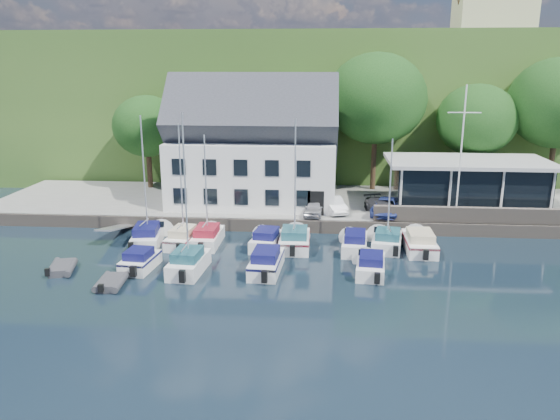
# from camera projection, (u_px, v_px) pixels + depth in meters

# --- Properties ---
(ground) EXTENTS (180.00, 180.00, 0.00)m
(ground) POSITION_uv_depth(u_px,v_px,m) (337.00, 289.00, 31.87)
(ground) COLOR black
(ground) RESTS_ON ground
(quay) EXTENTS (60.00, 13.00, 1.00)m
(quay) POSITION_uv_depth(u_px,v_px,m) (333.00, 206.00, 48.59)
(quay) COLOR gray
(quay) RESTS_ON ground
(quay_face) EXTENTS (60.00, 0.30, 1.00)m
(quay_face) POSITION_uv_depth(u_px,v_px,m) (334.00, 227.00, 42.33)
(quay_face) COLOR #685E53
(quay_face) RESTS_ON ground
(hillside) EXTENTS (160.00, 75.00, 16.00)m
(hillside) POSITION_uv_depth(u_px,v_px,m) (331.00, 94.00, 89.49)
(hillside) COLOR #30541F
(hillside) RESTS_ON ground
(field_patch) EXTENTS (50.00, 30.00, 0.30)m
(field_patch) POSITION_uv_depth(u_px,v_px,m) (378.00, 44.00, 94.47)
(field_patch) COLOR #616B35
(field_patch) RESTS_ON hillside
(farmhouse) EXTENTS (10.40, 7.00, 8.20)m
(farmhouse) POSITION_uv_depth(u_px,v_px,m) (494.00, 9.00, 75.02)
(farmhouse) COLOR beige
(farmhouse) RESTS_ON hillside
(harbor_building) EXTENTS (14.40, 8.20, 8.70)m
(harbor_building) POSITION_uv_depth(u_px,v_px,m) (253.00, 153.00, 46.91)
(harbor_building) COLOR silver
(harbor_building) RESTS_ON quay
(club_pavilion) EXTENTS (13.20, 7.20, 4.10)m
(club_pavilion) POSITION_uv_depth(u_px,v_px,m) (466.00, 184.00, 45.63)
(club_pavilion) COLOR black
(club_pavilion) RESTS_ON quay
(seawall) EXTENTS (18.00, 0.50, 1.20)m
(seawall) POSITION_uv_depth(u_px,v_px,m) (493.00, 215.00, 41.50)
(seawall) COLOR #685E53
(seawall) RESTS_ON quay
(gangway) EXTENTS (1.20, 6.00, 1.40)m
(gangway) POSITION_uv_depth(u_px,v_px,m) (119.00, 236.00, 41.81)
(gangway) COLOR silver
(gangway) RESTS_ON ground
(car_silver) EXTENTS (1.89, 3.66, 1.19)m
(car_silver) POSITION_uv_depth(u_px,v_px,m) (314.00, 208.00, 43.79)
(car_silver) COLOR #BABABF
(car_silver) RESTS_ON quay
(car_white) EXTENTS (2.46, 4.13, 1.28)m
(car_white) POSITION_uv_depth(u_px,v_px,m) (333.00, 204.00, 44.63)
(car_white) COLOR silver
(car_white) RESTS_ON quay
(car_dgrey) EXTENTS (2.96, 4.58, 1.24)m
(car_dgrey) POSITION_uv_depth(u_px,v_px,m) (382.00, 207.00, 44.01)
(car_dgrey) COLOR #313236
(car_dgrey) RESTS_ON quay
(car_blue) EXTENTS (2.44, 4.40, 1.42)m
(car_blue) POSITION_uv_depth(u_px,v_px,m) (386.00, 206.00, 43.81)
(car_blue) COLOR navy
(car_blue) RESTS_ON quay
(flagpole) EXTENTS (2.47, 0.20, 10.30)m
(flagpole) POSITION_uv_depth(u_px,v_px,m) (461.00, 154.00, 41.52)
(flagpole) COLOR silver
(flagpole) RESTS_ON quay
(tree_0) EXTENTS (6.54, 6.54, 8.94)m
(tree_0) POSITION_uv_depth(u_px,v_px,m) (148.00, 142.00, 52.69)
(tree_0) COLOR black
(tree_0) RESTS_ON quay
(tree_1) EXTENTS (7.81, 7.81, 10.68)m
(tree_1) POSITION_uv_depth(u_px,v_px,m) (202.00, 133.00, 52.50)
(tree_1) COLOR black
(tree_1) RESTS_ON quay
(tree_2) EXTENTS (7.98, 7.98, 10.90)m
(tree_2) POSITION_uv_depth(u_px,v_px,m) (295.00, 132.00, 52.13)
(tree_2) COLOR black
(tree_2) RESTS_ON quay
(tree_3) EXTENTS (9.42, 9.42, 12.88)m
(tree_3) POSITION_uv_depth(u_px,v_px,m) (375.00, 122.00, 51.43)
(tree_3) COLOR black
(tree_3) RESTS_ON quay
(tree_4) EXTENTS (7.36, 7.36, 10.06)m
(tree_4) POSITION_uv_depth(u_px,v_px,m) (475.00, 139.00, 50.73)
(tree_4) COLOR black
(tree_4) RESTS_ON quay
(tree_5) EXTENTS (9.10, 9.10, 12.44)m
(tree_5) POSITION_uv_depth(u_px,v_px,m) (556.00, 127.00, 49.79)
(tree_5) COLOR black
(tree_5) RESTS_ON quay
(boat_r1_0) EXTENTS (3.08, 6.90, 9.10)m
(boat_r1_0) POSITION_uv_depth(u_px,v_px,m) (145.00, 183.00, 38.84)
(boat_r1_0) COLOR white
(boat_r1_0) RESTS_ON ground
(boat_r1_1) EXTENTS (2.45, 5.90, 8.45)m
(boat_r1_1) POSITION_uv_depth(u_px,v_px,m) (181.00, 188.00, 38.66)
(boat_r1_1) COLOR white
(boat_r1_1) RESTS_ON ground
(boat_r1_2) EXTENTS (1.97, 6.05, 8.79)m
(boat_r1_2) POSITION_uv_depth(u_px,v_px,m) (206.00, 186.00, 38.72)
(boat_r1_2) COLOR white
(boat_r1_2) RESTS_ON ground
(boat_r1_3) EXTENTS (2.69, 5.54, 1.45)m
(boat_r1_3) POSITION_uv_depth(u_px,v_px,m) (267.00, 238.00, 38.93)
(boat_r1_3) COLOR white
(boat_r1_3) RESTS_ON ground
(boat_r1_4) EXTENTS (2.35, 5.89, 9.38)m
(boat_r1_4) POSITION_uv_depth(u_px,v_px,m) (295.00, 184.00, 37.82)
(boat_r1_4) COLOR white
(boat_r1_4) RESTS_ON ground
(boat_r1_5) EXTENTS (2.36, 6.13, 1.43)m
(boat_r1_5) POSITION_uv_depth(u_px,v_px,m) (355.00, 241.00, 38.38)
(boat_r1_5) COLOR white
(boat_r1_5) RESTS_ON ground
(boat_r1_6) EXTENTS (3.02, 5.64, 8.83)m
(boat_r1_6) POSITION_uv_depth(u_px,v_px,m) (390.00, 188.00, 37.76)
(boat_r1_6) COLOR white
(boat_r1_6) RESTS_ON ground
(boat_r1_7) EXTENTS (2.21, 6.61, 1.46)m
(boat_r1_7) POSITION_uv_depth(u_px,v_px,m) (419.00, 240.00, 38.44)
(boat_r1_7) COLOR white
(boat_r1_7) RESTS_ON ground
(boat_r2_0) EXTENTS (2.28, 4.76, 1.38)m
(boat_r2_0) POSITION_uv_depth(u_px,v_px,m) (140.00, 259.00, 34.89)
(boat_r2_0) COLOR white
(boat_r2_0) RESTS_ON ground
(boat_r2_1) EXTENTS (2.41, 5.87, 9.60)m
(boat_r2_1) POSITION_uv_depth(u_px,v_px,m) (186.00, 198.00, 33.30)
(boat_r2_1) COLOR white
(boat_r2_1) RESTS_ON ground
(boat_r2_2) EXTENTS (2.31, 6.26, 1.54)m
(boat_r2_2) POSITION_uv_depth(u_px,v_px,m) (266.00, 260.00, 34.48)
(boat_r2_2) COLOR white
(boat_r2_2) RESTS_ON ground
(boat_r2_3) EXTENTS (2.42, 5.63, 1.35)m
(boat_r2_3) POSITION_uv_depth(u_px,v_px,m) (371.00, 263.00, 34.17)
(boat_r2_3) COLOR white
(boat_r2_3) RESTS_ON ground
(dinghy_0) EXTENTS (2.30, 3.08, 0.64)m
(dinghy_0) POSITION_uv_depth(u_px,v_px,m) (62.00, 266.00, 34.60)
(dinghy_0) COLOR #36363B
(dinghy_0) RESTS_ON ground
(dinghy_1) EXTENTS (1.84, 2.82, 0.63)m
(dinghy_1) POSITION_uv_depth(u_px,v_px,m) (111.00, 281.00, 32.26)
(dinghy_1) COLOR #36363B
(dinghy_1) RESTS_ON ground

